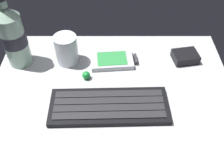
% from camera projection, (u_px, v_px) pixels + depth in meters
% --- Properties ---
extents(ground_plane, '(0.64, 0.48, 0.03)m').
position_uv_depth(ground_plane, '(112.00, 95.00, 0.68)').
color(ground_plane, '#B7BABC').
extents(keyboard, '(0.29, 0.12, 0.02)m').
position_uv_depth(keyboard, '(109.00, 106.00, 0.63)').
color(keyboard, black).
rests_on(keyboard, ground_plane).
extents(handheld_device, '(0.13, 0.09, 0.02)m').
position_uv_depth(handheld_device, '(114.00, 60.00, 0.75)').
color(handheld_device, '#B7BABF').
rests_on(handheld_device, ground_plane).
extents(juice_cup, '(0.06, 0.06, 0.09)m').
position_uv_depth(juice_cup, '(66.00, 50.00, 0.73)').
color(juice_cup, silver).
rests_on(juice_cup, ground_plane).
extents(water_bottle, '(0.07, 0.07, 0.21)m').
position_uv_depth(water_bottle, '(13.00, 36.00, 0.69)').
color(water_bottle, '#9EC1A8').
rests_on(water_bottle, ground_plane).
extents(charger_block, '(0.08, 0.07, 0.02)m').
position_uv_depth(charger_block, '(185.00, 56.00, 0.75)').
color(charger_block, black).
rests_on(charger_block, ground_plane).
extents(trackball_mouse, '(0.02, 0.02, 0.02)m').
position_uv_depth(trackball_mouse, '(86.00, 75.00, 0.70)').
color(trackball_mouse, '#198C33').
rests_on(trackball_mouse, ground_plane).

